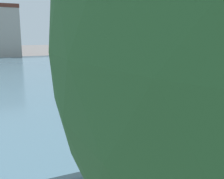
# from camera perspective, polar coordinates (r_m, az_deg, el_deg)

# --- Properties ---
(harbor_water) EXTENTS (90.27, 54.30, 0.41)m
(harbor_water) POSITION_cam_1_polar(r_m,az_deg,el_deg) (35.46, -18.76, 3.29)
(harbor_water) COLOR #476675
(harbor_water) RESTS_ON ground
(quay_edge_coping) EXTENTS (90.27, 0.50, 0.12)m
(quay_edge_coping) POSITION_cam_1_polar(r_m,az_deg,el_deg) (9.76, 2.24, -17.85)
(quay_edge_coping) COLOR #ADA89E
(quay_edge_coping) RESTS_ON ground
(sailboat_white) EXTENTS (2.17, 7.60, 8.69)m
(sailboat_white) POSITION_cam_1_polar(r_m,az_deg,el_deg) (26.32, 13.21, 1.80)
(sailboat_white) COLOR white
(sailboat_white) RESTS_ON ground
(sailboat_red) EXTENTS (2.28, 8.36, 5.98)m
(sailboat_red) POSITION_cam_1_polar(r_m,az_deg,el_deg) (39.84, 10.48, 4.91)
(sailboat_red) COLOR red
(sailboat_red) RESTS_ON ground
(sailboat_black) EXTENTS (1.78, 8.26, 9.38)m
(sailboat_black) POSITION_cam_1_polar(r_m,az_deg,el_deg) (51.88, -4.58, 6.50)
(sailboat_black) COLOR black
(sailboat_black) RESTS_ON ground
(townhouse_wide_warehouse) EXTENTS (6.46, 7.54, 11.40)m
(townhouse_wide_warehouse) POSITION_cam_1_polar(r_m,az_deg,el_deg) (64.22, -22.22, 11.35)
(townhouse_wide_warehouse) COLOR gray
(townhouse_wide_warehouse) RESTS_ON ground
(townhouse_narrow_midrow) EXTENTS (6.59, 5.75, 13.13)m
(townhouse_narrow_midrow) POSITION_cam_1_polar(r_m,az_deg,el_deg) (69.56, -9.27, 12.69)
(townhouse_narrow_midrow) COLOR gray
(townhouse_narrow_midrow) RESTS_ON ground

